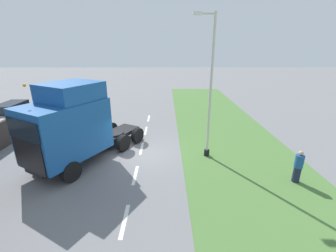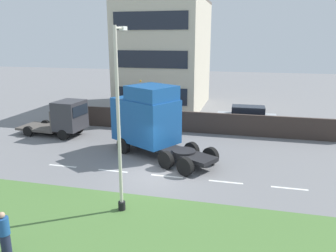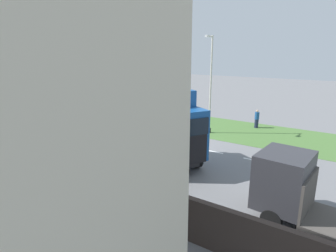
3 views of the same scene
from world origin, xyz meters
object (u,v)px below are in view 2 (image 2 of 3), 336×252
parked_car (246,118)px  lamp_post (119,130)px  pedestrian (4,234)px  flatbed_truck (65,118)px  lorry_cab (149,120)px

parked_car → lamp_post: lamp_post is taller
lamp_post → pedestrian: 5.60m
parked_car → flatbed_truck: bearing=109.6°
flatbed_truck → pedestrian: size_ratio=3.34×
parked_car → pedestrian: size_ratio=2.91×
flatbed_truck → lorry_cab: bearing=77.7°
lamp_post → pedestrian: lamp_post is taller
flatbed_truck → pedestrian: bearing=27.1°
parked_car → lamp_post: size_ratio=0.61×
lorry_cab → pedestrian: bearing=-159.4°
flatbed_truck → parked_car: (5.03, -13.56, -0.48)m
lorry_cab → pedestrian: 11.54m
pedestrian → lamp_post: bearing=-35.5°
parked_car → pedestrian: bearing=156.0°
flatbed_truck → parked_car: size_ratio=1.15×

